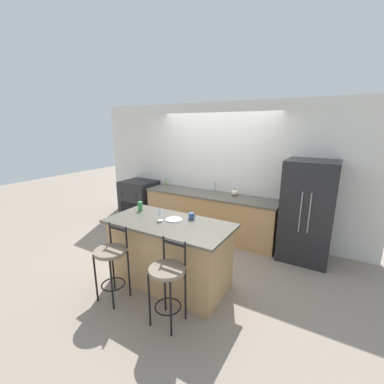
# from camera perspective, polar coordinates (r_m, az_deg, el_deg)

# --- Properties ---
(ground_plane) EXTENTS (18.00, 18.00, 0.00)m
(ground_plane) POSITION_cam_1_polar(r_m,az_deg,el_deg) (5.23, 1.98, -10.83)
(ground_plane) COLOR gray
(wall_back) EXTENTS (6.00, 0.07, 2.70)m
(wall_back) POSITION_cam_1_polar(r_m,az_deg,el_deg) (5.44, 5.71, 5.04)
(wall_back) COLOR silver
(wall_back) RESTS_ON ground_plane
(back_counter) EXTENTS (2.81, 0.69, 0.89)m
(back_counter) POSITION_cam_1_polar(r_m,az_deg,el_deg) (5.38, 3.99, -4.96)
(back_counter) COLOR tan
(back_counter) RESTS_ON ground_plane
(sink_faucet) EXTENTS (0.02, 0.13, 0.22)m
(sink_faucet) POSITION_cam_1_polar(r_m,az_deg,el_deg) (5.39, 5.06, 1.52)
(sink_faucet) COLOR #ADAFB5
(sink_faucet) RESTS_ON back_counter
(kitchen_island) EXTENTS (1.77, 0.87, 0.95)m
(kitchen_island) POSITION_cam_1_polar(r_m,az_deg,el_deg) (3.78, -5.06, -13.34)
(kitchen_island) COLOR tan
(kitchen_island) RESTS_ON ground_plane
(refrigerator) EXTENTS (0.80, 0.75, 1.71)m
(refrigerator) POSITION_cam_1_polar(r_m,az_deg,el_deg) (4.72, 24.27, -3.89)
(refrigerator) COLOR #232326
(refrigerator) RESTS_ON ground_plane
(oven_range) EXTENTS (0.78, 0.72, 0.96)m
(oven_range) POSITION_cam_1_polar(r_m,az_deg,el_deg) (6.36, -11.53, -1.84)
(oven_range) COLOR #28282B
(oven_range) RESTS_ON ground_plane
(bar_stool_near) EXTENTS (0.41, 0.41, 1.00)m
(bar_stool_near) POSITION_cam_1_polar(r_m,az_deg,el_deg) (3.56, -17.46, -14.02)
(bar_stool_near) COLOR black
(bar_stool_near) RESTS_ON ground_plane
(bar_stool_far) EXTENTS (0.41, 0.41, 1.00)m
(bar_stool_far) POSITION_cam_1_polar(r_m,az_deg,el_deg) (3.05, -5.46, -18.54)
(bar_stool_far) COLOR black
(bar_stool_far) RESTS_ON ground_plane
(dinner_plate) EXTENTS (0.24, 0.24, 0.02)m
(dinner_plate) POSITION_cam_1_polar(r_m,az_deg,el_deg) (3.65, -4.06, -6.07)
(dinner_plate) COLOR white
(dinner_plate) RESTS_ON kitchen_island
(wine_glass) EXTENTS (0.08, 0.08, 0.19)m
(wine_glass) POSITION_cam_1_polar(r_m,az_deg,el_deg) (3.60, -7.10, -4.32)
(wine_glass) COLOR white
(wine_glass) RESTS_ON kitchen_island
(coffee_mug) EXTENTS (0.11, 0.08, 0.09)m
(coffee_mug) POSITION_cam_1_polar(r_m,az_deg,el_deg) (3.66, -0.13, -5.35)
(coffee_mug) COLOR #335689
(coffee_mug) RESTS_ON kitchen_island
(tumbler_cup) EXTENTS (0.07, 0.07, 0.14)m
(tumbler_cup) POSITION_cam_1_polar(r_m,az_deg,el_deg) (4.09, -11.43, -3.10)
(tumbler_cup) COLOR #3D934C
(tumbler_cup) RESTS_ON kitchen_island
(pumpkin_decoration) EXTENTS (0.15, 0.15, 0.14)m
(pumpkin_decoration) POSITION_cam_1_polar(r_m,az_deg,el_deg) (5.17, 9.47, -0.12)
(pumpkin_decoration) COLOR beige
(pumpkin_decoration) RESTS_ON back_counter
(soap_bottle) EXTENTS (0.06, 0.06, 0.17)m
(soap_bottle) POSITION_cam_1_polar(r_m,az_deg,el_deg) (5.97, -5.81, 2.13)
(soap_bottle) COLOR #89B260
(soap_bottle) RESTS_ON back_counter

